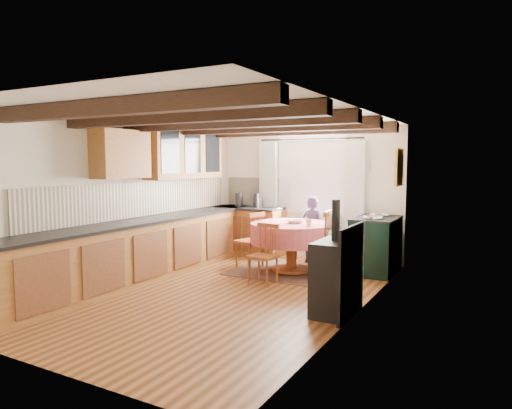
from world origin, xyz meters
The scene contains 41 objects.
floor centered at (0.00, 0.00, 0.00)m, with size 3.60×5.50×0.00m, color #A26231.
ceiling centered at (0.00, 0.00, 2.40)m, with size 3.60×5.50×0.00m, color white.
wall_back centered at (0.00, 2.75, 1.20)m, with size 3.60×0.00×2.40m, color silver.
wall_front centered at (0.00, -2.75, 1.20)m, with size 3.60×0.00×2.40m, color silver.
wall_left centered at (-1.80, 0.00, 1.20)m, with size 0.00×5.50×2.40m, color silver.
wall_right centered at (1.80, 0.00, 1.20)m, with size 0.00×5.50×2.40m, color silver.
beam_a centered at (0.00, -2.00, 2.31)m, with size 3.60×0.16×0.16m, color #3A2315.
beam_b centered at (0.00, -1.00, 2.31)m, with size 3.60×0.16×0.16m, color #3A2315.
beam_c centered at (0.00, 0.00, 2.31)m, with size 3.60×0.16×0.16m, color #3A2315.
beam_d centered at (0.00, 1.00, 2.31)m, with size 3.60×0.16×0.16m, color #3A2315.
beam_e centered at (0.00, 2.00, 2.31)m, with size 3.60×0.16×0.16m, color #3A2315.
splash_left centered at (-1.78, 0.30, 1.20)m, with size 0.02×4.50×0.55m, color beige.
splash_back centered at (-1.00, 2.73, 1.20)m, with size 1.40×0.02×0.55m, color beige.
base_cabinet_left centered at (-1.50, 0.00, 0.44)m, with size 0.60×5.30×0.88m, color #9A643A.
base_cabinet_back centered at (-1.05, 2.45, 0.44)m, with size 1.30×0.60×0.88m, color #9A643A.
worktop_left centered at (-1.48, 0.00, 0.90)m, with size 0.64×5.30×0.04m, color black.
worktop_back centered at (-1.05, 2.43, 0.90)m, with size 1.30×0.64×0.04m, color black.
wall_cabinet_glass centered at (-1.63, 1.20, 1.95)m, with size 0.34×1.80×0.90m, color #9A643A.
wall_cabinet_solid centered at (-1.63, -0.30, 1.90)m, with size 0.34×0.90×0.70m, color #9A643A.
window_frame centered at (0.10, 2.73, 1.60)m, with size 1.34×0.03×1.54m, color white.
window_pane centered at (0.10, 2.74, 1.60)m, with size 1.20×0.01×1.40m, color white.
curtain_left centered at (-0.75, 2.65, 1.10)m, with size 0.35×0.10×2.10m, color beige.
curtain_right centered at (0.95, 2.65, 1.10)m, with size 0.35×0.10×2.10m, color beige.
curtain_rod centered at (0.10, 2.65, 2.20)m, with size 0.03×0.03×2.00m, color black.
wall_picture centered at (1.77, 2.30, 1.70)m, with size 0.04×0.50×0.60m, color gold.
wall_plate centered at (1.05, 2.72, 1.70)m, with size 0.30×0.30×0.02m, color silver.
rug centered at (0.27, 1.50, 0.01)m, with size 1.85×1.44×0.01m, color #483A34.
dining_table centered at (0.27, 1.50, 0.40)m, with size 1.33×1.33×0.80m, color tan, non-canonical shape.
chair_near centered at (0.21, 0.64, 0.44)m, with size 0.38×0.40×0.89m, color #974B1F, non-canonical shape.
chair_left centered at (-0.52, 1.52, 0.47)m, with size 0.40×0.42×0.94m, color #974B1F, non-canonical shape.
chair_right centered at (1.08, 1.49, 0.52)m, with size 0.45×0.47×1.05m, color #974B1F, non-canonical shape.
aga_range centered at (1.47, 2.14, 0.46)m, with size 0.65×1.00×0.92m, color black, non-canonical shape.
cast_iron_stove centered at (1.58, -0.15, 0.68)m, with size 0.41×0.68×1.36m, color black, non-canonical shape.
child_far centered at (0.30, 2.32, 0.59)m, with size 0.43×0.28×1.18m, color #37324D.
child_right centered at (0.99, 1.46, 0.52)m, with size 0.51×0.33×1.04m, color beige.
bowl_a centered at (0.30, 1.51, 0.83)m, with size 0.22×0.22×0.05m, color silver.
bowl_b centered at (0.35, 1.56, 0.83)m, with size 0.18×0.18×0.06m, color silver.
cup centered at (0.62, 1.37, 0.85)m, with size 0.11×0.11×0.10m, color silver.
canister_tall centered at (-1.29, 2.45, 1.05)m, with size 0.16×0.16×0.27m, color #262628.
canister_wide centered at (-0.91, 2.53, 1.02)m, with size 0.18×0.18×0.20m, color #262628.
canister_slim centered at (-0.85, 2.35, 1.06)m, with size 0.10×0.10×0.27m, color #262628.
Camera 1 is at (3.34, -5.24, 1.80)m, focal length 32.46 mm.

